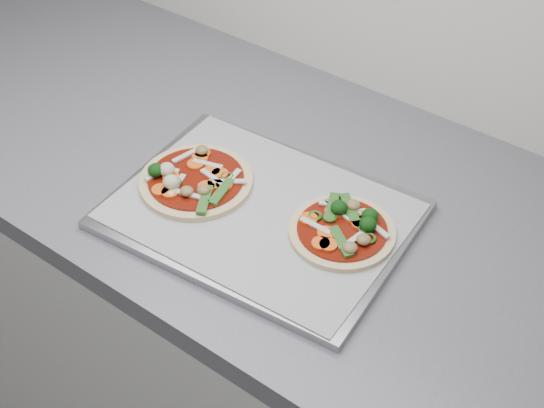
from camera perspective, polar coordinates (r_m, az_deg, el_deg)
The scene contains 5 objects.
countertop at distance 1.08m, azimuth 10.45°, elevation -3.99°, with size 3.60×0.60×0.04m, color slate.
baking_tray at distance 1.08m, azimuth -0.88°, elevation -0.80°, with size 0.41×0.31×0.01m, color gray.
parchment at distance 1.08m, azimuth -0.89°, elevation -0.50°, with size 0.40×0.29×0.00m, color #9B9BA0.
pizza_left at distance 1.12m, azimuth -5.89°, elevation 1.82°, with size 0.19×0.19×0.03m.
pizza_right at distance 1.04m, azimuth 5.47°, elevation -1.80°, with size 0.18×0.18×0.03m.
Camera 1 is at (0.28, 0.60, 1.65)m, focal length 50.00 mm.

